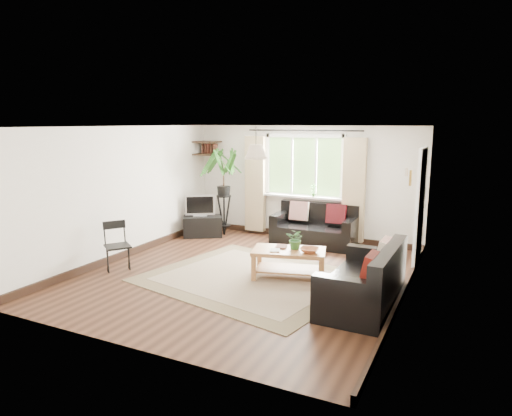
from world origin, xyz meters
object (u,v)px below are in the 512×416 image
at_px(coffee_table, 289,264).
at_px(folding_chair, 118,247).
at_px(tv_stand, 203,226).
at_px(sofa_right, 362,277).
at_px(palm_stand, 224,192).
at_px(sofa_back, 315,226).

height_order(coffee_table, folding_chair, folding_chair).
distance_m(tv_stand, folding_chair, 2.65).
bearing_deg(coffee_table, sofa_right, -25.06).
bearing_deg(palm_stand, sofa_back, 1.52).
bearing_deg(folding_chair, palm_stand, 28.74).
height_order(sofa_back, palm_stand, palm_stand).
relative_size(tv_stand, palm_stand, 0.43).
relative_size(sofa_back, coffee_table, 1.46).
relative_size(sofa_back, folding_chair, 2.02).
height_order(coffee_table, tv_stand, coffee_table).
distance_m(palm_stand, folding_chair, 3.04).
height_order(coffee_table, palm_stand, palm_stand).
distance_m(sofa_back, palm_stand, 2.16).
distance_m(coffee_table, tv_stand, 3.22).
height_order(sofa_right, coffee_table, sofa_right).
xyz_separation_m(coffee_table, palm_stand, (-2.36, 2.04, 0.72)).
bearing_deg(palm_stand, tv_stand, -138.01).
distance_m(sofa_right, tv_stand, 4.67).
xyz_separation_m(sofa_back, palm_stand, (-2.08, -0.06, 0.57)).
distance_m(sofa_right, palm_stand, 4.57).
bearing_deg(sofa_back, folding_chair, -129.82).
height_order(sofa_back, coffee_table, sofa_back).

